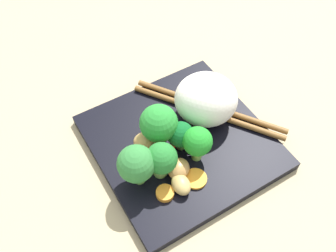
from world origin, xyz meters
TOP-DOWN VIEW (x-y plane):
  - ground_plane at (0.00, 0.00)cm, footprint 110.00×110.00cm
  - square_plate at (0.00, 0.00)cm, footprint 24.62×24.62cm
  - rice_mound at (5.23, 1.54)cm, footprint 12.06×11.92cm
  - broccoli_floret_0 at (-8.46, -2.31)cm, footprint 4.78×4.78cm
  - broccoli_floret_1 at (-2.84, 1.27)cm, footprint 5.14×5.14cm
  - broccoli_floret_2 at (-0.90, -1.03)cm, footprint 3.54×3.54cm
  - broccoli_floret_3 at (-5.40, -3.23)cm, footprint 4.07×4.07cm
  - broccoli_floret_4 at (0.44, -3.48)cm, footprint 3.96×3.96cm
  - carrot_slice_0 at (-6.67, -5.86)cm, footprint 3.27×3.27cm
  - carrot_slice_1 at (-2.19, -6.31)cm, footprint 4.24×4.24cm
  - carrot_slice_2 at (-6.90, 0.45)cm, footprint 2.29×2.29cm
  - pepper_chunk_0 at (-3.66, -1.85)cm, footprint 3.27×3.33cm
  - chicken_piece_0 at (-3.47, -4.25)cm, footprint 4.08×3.96cm
  - chicken_piece_1 at (-4.47, -6.23)cm, footprint 2.74×3.43cm
  - chicken_piece_2 at (-4.61, 1.79)cm, footprint 4.49×4.17cm
  - chopstick_pair at (6.31, 1.92)cm, footprint 14.23×21.19cm

SIDE VIEW (x-z plane):
  - ground_plane at x=0.00cm, z-range -2.00..0.00cm
  - square_plate at x=0.00cm, z-range 0.00..1.43cm
  - carrot_slice_1 at x=-2.19cm, z-range 1.43..1.83cm
  - carrot_slice_2 at x=-6.90cm, z-range 1.43..1.88cm
  - carrot_slice_0 at x=-6.67cm, z-range 1.43..2.15cm
  - chopstick_pair at x=6.31cm, z-range 1.43..2.26cm
  - chicken_piece_1 at x=-4.47cm, z-range 1.43..3.31cm
  - pepper_chunk_0 at x=-3.66cm, z-range 1.43..3.47cm
  - chicken_piece_2 at x=-4.61cm, z-range 1.43..3.62cm
  - chicken_piece_0 at x=-3.47cm, z-range 1.43..3.64cm
  - broccoli_floret_2 at x=-0.90cm, z-range 1.88..6.73cm
  - broccoli_floret_4 at x=0.44cm, z-range 2.07..7.64cm
  - rice_mound at x=5.23cm, z-range 1.43..8.82cm
  - broccoli_floret_3 at x=-5.40cm, z-range 2.06..8.27cm
  - broccoli_floret_0 at x=-8.46cm, z-range 2.18..9.01cm
  - broccoli_floret_1 at x=-2.84cm, z-range 2.03..9.20cm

